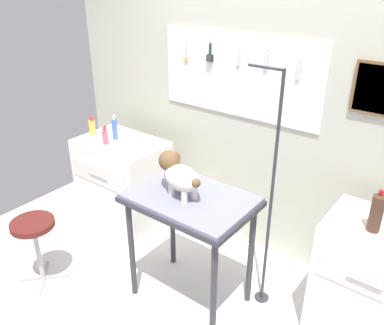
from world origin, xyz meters
name	(u,v)px	position (x,y,z in m)	size (l,w,h in m)	color
ground	(158,322)	(0.00, 0.00, -0.02)	(4.40, 4.00, 0.04)	silver
rear_wall_panel	(256,121)	(0.00, 1.28, 1.16)	(4.00, 0.11, 2.30)	#B8BAA5
grooming_table	(190,209)	(0.04, 0.34, 0.79)	(0.86, 0.59, 0.90)	#2D2D33
grooming_arm	(269,206)	(0.48, 0.65, 0.83)	(0.29, 0.11, 1.78)	#2D2D33
dog	(178,174)	(-0.04, 0.30, 1.06)	(0.40, 0.24, 0.29)	silver
counter_left	(123,182)	(-1.12, 0.77, 0.43)	(0.80, 0.58, 0.86)	silver
cabinet_right	(371,282)	(1.18, 0.82, 0.43)	(0.68, 0.54, 0.86)	silver
stool	(34,233)	(-1.03, -0.25, 0.46)	(0.33, 0.33, 0.57)	#9E9EA3
conditioner_bottle	(92,128)	(-1.43, 0.72, 0.94)	(0.06, 0.06, 0.19)	gold
detangler_spray	(105,137)	(-1.17, 0.65, 0.94)	(0.05, 0.05, 0.18)	#D25368
spray_bottle_short	(115,129)	(-1.19, 0.79, 0.96)	(0.05, 0.05, 0.24)	#3E68C4
soda_bottle	(377,212)	(1.13, 0.74, 0.99)	(0.08, 0.08, 0.28)	#452B1C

